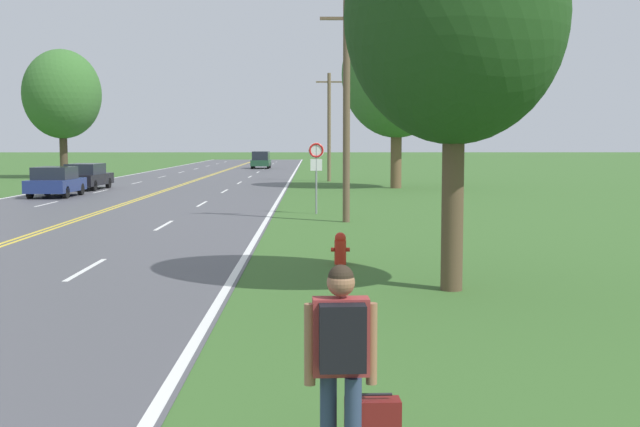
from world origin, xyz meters
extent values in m
cube|color=white|center=(3.40, 16.50, 0.01)|extent=(0.12, 3.00, 0.00)
cube|color=white|center=(3.40, 25.50, 0.01)|extent=(0.12, 3.00, 0.00)
cube|color=white|center=(3.40, 34.50, 0.01)|extent=(0.12, 3.00, 0.00)
cube|color=white|center=(3.40, 43.50, 0.01)|extent=(0.12, 3.00, 0.00)
cube|color=white|center=(3.40, 52.50, 0.01)|extent=(0.12, 3.00, 0.00)
cube|color=white|center=(3.40, 61.50, 0.01)|extent=(0.12, 3.00, 0.00)
cube|color=white|center=(3.40, 70.50, 0.01)|extent=(0.12, 3.00, 0.00)
cube|color=white|center=(3.40, 79.50, 0.01)|extent=(0.12, 3.00, 0.00)
cube|color=white|center=(3.40, 88.50, 0.01)|extent=(0.12, 3.00, 0.00)
cube|color=white|center=(3.40, 97.50, 0.01)|extent=(0.12, 3.00, 0.00)
cube|color=white|center=(3.40, 106.50, 0.01)|extent=(0.12, 3.00, 0.00)
cube|color=white|center=(-3.40, 34.50, 0.01)|extent=(0.12, 3.00, 0.00)
cube|color=white|center=(-3.40, 43.50, 0.01)|extent=(0.12, 3.00, 0.00)
cube|color=white|center=(-3.40, 52.50, 0.01)|extent=(0.12, 3.00, 0.00)
cube|color=white|center=(-3.40, 61.50, 0.01)|extent=(0.12, 3.00, 0.00)
cube|color=white|center=(-3.40, 70.50, 0.01)|extent=(0.12, 3.00, 0.00)
cube|color=white|center=(-3.40, 79.50, 0.01)|extent=(0.12, 3.00, 0.00)
cube|color=white|center=(-3.40, 88.50, 0.01)|extent=(0.12, 3.00, 0.00)
cube|color=white|center=(-3.40, 97.50, 0.01)|extent=(0.12, 3.00, 0.00)
cube|color=white|center=(-3.40, 106.50, 0.01)|extent=(0.12, 3.00, 0.00)
cylinder|color=navy|center=(8.39, 5.94, 0.42)|extent=(0.14, 0.14, 0.85)
cube|color=#993333|center=(8.49, 5.86, 1.17)|extent=(0.47, 0.21, 0.64)
sphere|color=#936647|center=(8.49, 5.86, 1.61)|extent=(0.23, 0.23, 0.23)
sphere|color=#2D2319|center=(8.49, 5.86, 1.65)|extent=(0.21, 0.21, 0.21)
cylinder|color=#936647|center=(8.24, 5.85, 1.10)|extent=(0.09, 0.09, 0.67)
cylinder|color=#936647|center=(8.74, 5.87, 1.10)|extent=(0.09, 0.09, 0.67)
cube|color=black|center=(8.50, 5.68, 1.20)|extent=(0.38, 0.19, 0.53)
cylinder|color=black|center=(8.75, 5.88, 0.68)|extent=(0.32, 0.04, 0.02)
cylinder|color=red|center=(8.88, 17.26, 0.27)|extent=(0.26, 0.26, 0.54)
sphere|color=red|center=(8.88, 17.26, 0.59)|extent=(0.25, 0.25, 0.25)
cylinder|color=red|center=(9.05, 17.26, 0.33)|extent=(0.08, 0.09, 0.09)
cylinder|color=red|center=(8.71, 17.26, 0.33)|extent=(0.08, 0.09, 0.09)
cylinder|color=gray|center=(8.39, 29.75, 1.33)|extent=(0.07, 0.07, 2.66)
cylinder|color=white|center=(8.39, 29.73, 2.41)|extent=(0.60, 0.02, 0.60)
torus|color=red|center=(8.39, 29.72, 2.41)|extent=(0.55, 0.07, 0.55)
cube|color=white|center=(8.39, 29.73, 1.86)|extent=(0.44, 0.02, 0.44)
cylinder|color=brown|center=(9.40, 26.67, 3.72)|extent=(0.24, 0.24, 7.44)
cube|color=brown|center=(9.40, 26.67, 6.84)|extent=(1.80, 0.12, 0.10)
cylinder|color=brown|center=(9.38, 54.60, 3.69)|extent=(0.24, 0.24, 7.38)
cube|color=brown|center=(9.38, 54.60, 6.78)|extent=(1.80, 0.12, 0.10)
cylinder|color=brown|center=(10.83, 14.11, 1.65)|extent=(0.40, 0.40, 3.29)
ellipsoid|color=#1E4219|center=(10.83, 14.11, 5.00)|extent=(4.03, 4.03, 4.63)
cylinder|color=#473828|center=(-10.29, 59.38, 1.90)|extent=(0.57, 0.57, 3.80)
ellipsoid|color=#386B2D|center=(-10.29, 59.38, 6.23)|extent=(5.71, 5.71, 6.57)
cylinder|color=brown|center=(13.16, 46.55, 1.96)|extent=(0.64, 0.64, 3.91)
ellipsoid|color=#386B2D|center=(13.16, 46.55, 6.65)|extent=(6.43, 6.43, 7.39)
cylinder|color=black|center=(-5.31, 40.41, 0.31)|extent=(0.20, 0.62, 0.62)
cylinder|color=black|center=(-3.59, 40.40, 0.31)|extent=(0.20, 0.62, 0.62)
cylinder|color=black|center=(-5.32, 37.94, 0.31)|extent=(0.20, 0.62, 0.62)
cylinder|color=black|center=(-3.60, 37.93, 0.31)|extent=(0.20, 0.62, 0.62)
cube|color=navy|center=(-4.46, 39.17, 0.58)|extent=(1.94, 3.99, 0.61)
cube|color=#1E232D|center=(-4.46, 39.01, 1.19)|extent=(1.70, 2.20, 0.61)
cylinder|color=black|center=(-5.44, 46.68, 0.30)|extent=(0.22, 0.61, 0.61)
cylinder|color=black|center=(-3.77, 46.62, 0.30)|extent=(0.22, 0.61, 0.61)
cylinder|color=black|center=(-5.53, 43.89, 0.30)|extent=(0.22, 0.61, 0.61)
cylinder|color=black|center=(-3.86, 43.83, 0.30)|extent=(0.22, 0.61, 0.61)
cube|color=black|center=(-4.65, 45.25, 0.58)|extent=(2.01, 4.56, 0.62)
cube|color=#1E232D|center=(-4.66, 45.07, 1.19)|extent=(1.72, 2.53, 0.60)
cylinder|color=black|center=(3.80, 79.40, 0.31)|extent=(0.21, 0.63, 0.63)
cylinder|color=black|center=(2.19, 79.42, 0.31)|extent=(0.21, 0.63, 0.63)
cylinder|color=black|center=(3.83, 81.97, 0.31)|extent=(0.21, 0.63, 0.63)
cylinder|color=black|center=(2.22, 81.99, 0.31)|extent=(0.21, 0.63, 0.63)
cube|color=#1E472D|center=(3.01, 80.70, 0.58)|extent=(1.86, 4.17, 0.59)
cube|color=#1E232D|center=(3.01, 80.70, 1.30)|extent=(1.63, 2.92, 0.87)
camera|label=1|loc=(8.26, -0.53, 2.75)|focal=45.00mm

